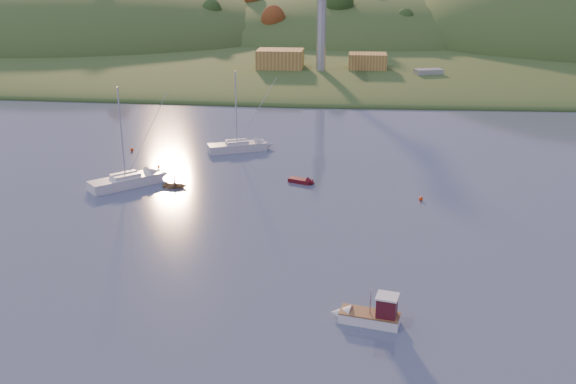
# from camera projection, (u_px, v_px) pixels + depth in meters

# --- Properties ---
(far_shore) EXTENTS (620.00, 220.00, 1.50)m
(far_shore) POSITION_uv_depth(u_px,v_px,m) (329.00, 35.00, 256.17)
(far_shore) COLOR #345120
(far_shore) RESTS_ON ground
(shore_slope) EXTENTS (640.00, 150.00, 7.00)m
(shore_slope) POSITION_uv_depth(u_px,v_px,m) (321.00, 57.00, 195.19)
(shore_slope) COLOR #345120
(shore_slope) RESTS_ON ground
(hill_left) EXTENTS (170.00, 140.00, 44.00)m
(hill_left) POSITION_uv_depth(u_px,v_px,m) (82.00, 41.00, 236.23)
(hill_left) COLOR #345120
(hill_left) RESTS_ON ground
(hill_center) EXTENTS (140.00, 120.00, 36.00)m
(hill_center) POSITION_uv_depth(u_px,v_px,m) (354.00, 41.00, 236.50)
(hill_center) COLOR #345120
(hill_center) RESTS_ON ground
(hillside_trees) EXTENTS (280.00, 50.00, 32.00)m
(hillside_trees) POSITION_uv_depth(u_px,v_px,m) (324.00, 49.00, 213.95)
(hillside_trees) COLOR #1F4117
(hillside_trees) RESTS_ON ground
(wharf) EXTENTS (42.00, 16.00, 2.40)m
(wharf) POSITION_uv_depth(u_px,v_px,m) (334.00, 76.00, 153.99)
(wharf) COLOR slate
(wharf) RESTS_ON ground
(shed_west) EXTENTS (11.00, 8.00, 4.80)m
(shed_west) POSITION_uv_depth(u_px,v_px,m) (280.00, 60.00, 154.91)
(shed_west) COLOR #A76C37
(shed_west) RESTS_ON wharf
(shed_east) EXTENTS (9.00, 7.00, 4.00)m
(shed_east) POSITION_uv_depth(u_px,v_px,m) (367.00, 62.00, 154.07)
(shed_east) COLOR #A76C37
(shed_east) RESTS_ON wharf
(dock_crane) EXTENTS (3.20, 28.00, 20.30)m
(dock_crane) POSITION_uv_depth(u_px,v_px,m) (322.00, 8.00, 145.54)
(dock_crane) COLOR #B7B7BC
(dock_crane) RESTS_ON wharf
(fishing_boat) EXTENTS (5.67, 2.82, 3.47)m
(fishing_boat) POSITION_uv_depth(u_px,v_px,m) (365.00, 314.00, 49.79)
(fishing_boat) COLOR white
(fishing_boat) RESTS_ON ground
(sailboat_near) EXTENTS (8.48, 8.23, 12.61)m
(sailboat_near) POSITION_uv_depth(u_px,v_px,m) (126.00, 180.00, 80.49)
(sailboat_near) COLOR white
(sailboat_near) RESTS_ON ground
(sailboat_far) EXTENTS (8.95, 5.74, 11.97)m
(sailboat_far) POSITION_uv_depth(u_px,v_px,m) (237.00, 146.00, 95.96)
(sailboat_far) COLOR silver
(sailboat_far) RESTS_ON ground
(canoe) EXTENTS (3.13, 2.26, 0.64)m
(canoe) POSITION_uv_depth(u_px,v_px,m) (175.00, 185.00, 80.20)
(canoe) COLOR olive
(canoe) RESTS_ON ground
(paddler) EXTENTS (0.39, 0.58, 1.58)m
(paddler) POSITION_uv_depth(u_px,v_px,m) (175.00, 182.00, 80.05)
(paddler) COLOR black
(paddler) RESTS_ON ground
(red_tender) EXTENTS (3.79, 2.54, 1.22)m
(red_tender) POSITION_uv_depth(u_px,v_px,m) (305.00, 182.00, 81.81)
(red_tender) COLOR #550C14
(red_tender) RESTS_ON ground
(work_vessel) EXTENTS (15.56, 9.08, 3.78)m
(work_vessel) POSITION_uv_depth(u_px,v_px,m) (428.00, 80.00, 148.19)
(work_vessel) COLOR slate
(work_vessel) RESTS_ON ground
(buoy_0) EXTENTS (0.50, 0.50, 0.50)m
(buoy_0) POSITION_uv_depth(u_px,v_px,m) (386.00, 311.00, 51.18)
(buoy_0) COLOR red
(buoy_0) RESTS_ON ground
(buoy_1) EXTENTS (0.50, 0.50, 0.50)m
(buoy_1) POSITION_uv_depth(u_px,v_px,m) (421.00, 199.00, 75.80)
(buoy_1) COLOR red
(buoy_1) RESTS_ON ground
(buoy_2) EXTENTS (0.50, 0.50, 0.50)m
(buoy_2) POSITION_uv_depth(u_px,v_px,m) (132.00, 150.00, 95.98)
(buoy_2) COLOR red
(buoy_2) RESTS_ON ground
(buoy_3) EXTENTS (0.50, 0.50, 0.50)m
(buoy_3) POSITION_uv_depth(u_px,v_px,m) (159.00, 166.00, 87.93)
(buoy_3) COLOR red
(buoy_3) RESTS_ON ground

